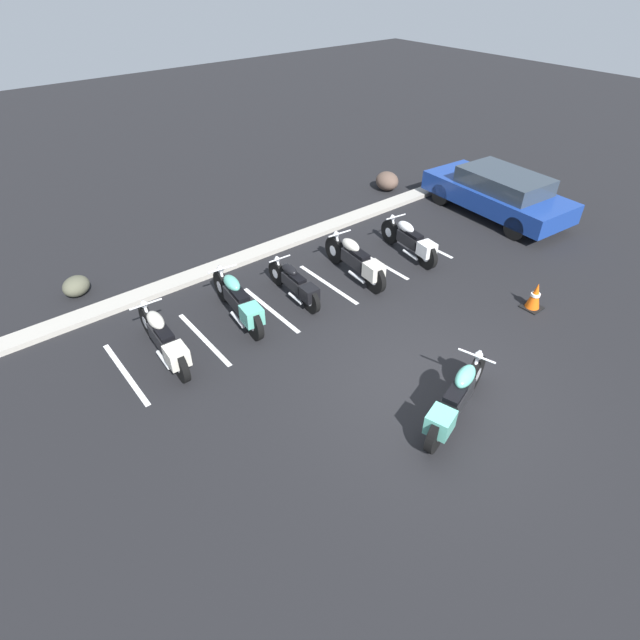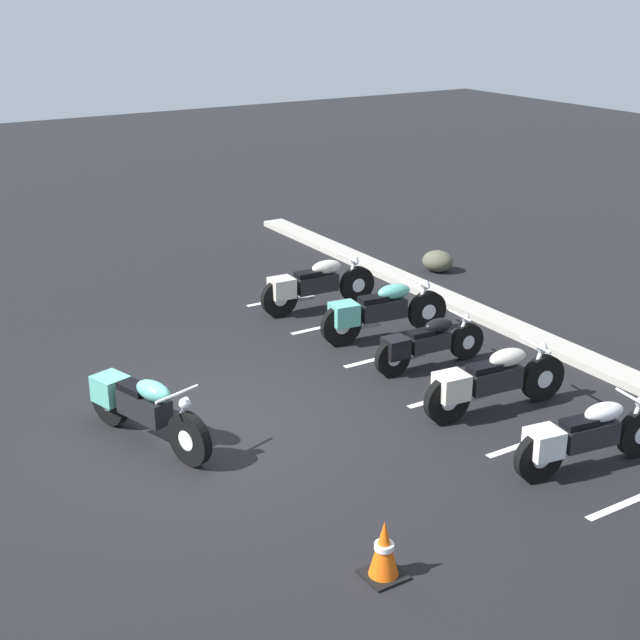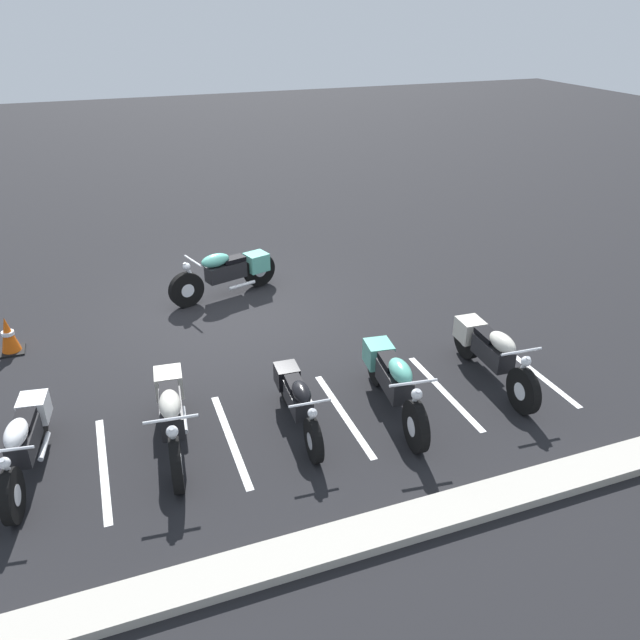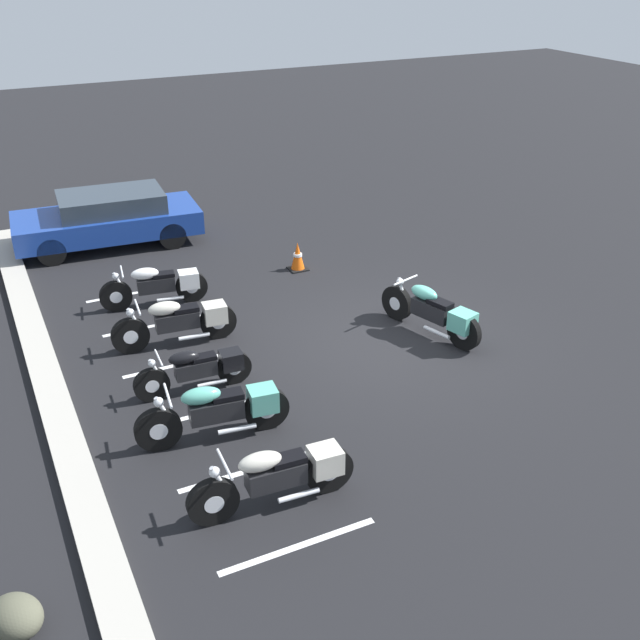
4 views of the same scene
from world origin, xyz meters
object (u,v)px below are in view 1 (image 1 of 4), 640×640
at_px(landscape_rock_0, 387,181).
at_px(landscape_rock_1, 76,286).
at_px(parked_bike_3, 357,261).
at_px(parked_bike_2, 295,284).
at_px(traffic_cone, 535,297).
at_px(parked_bike_0, 164,340).
at_px(car_blue, 498,192).
at_px(motorcycle_teal_featured, 456,399).
at_px(parked_bike_4, 411,241).
at_px(parked_bike_1, 239,301).

height_order(landscape_rock_0, landscape_rock_1, landscape_rock_0).
bearing_deg(parked_bike_3, landscape_rock_0, -46.73).
height_order(parked_bike_2, traffic_cone, parked_bike_2).
bearing_deg(landscape_rock_0, parked_bike_0, -160.21).
bearing_deg(landscape_rock_1, car_blue, -17.07).
xyz_separation_m(motorcycle_teal_featured, traffic_cone, (3.95, 0.99, -0.18)).
height_order(parked_bike_2, landscape_rock_1, parked_bike_2).
height_order(parked_bike_4, landscape_rock_0, parked_bike_4).
bearing_deg(parked_bike_1, motorcycle_teal_featured, -157.48).
xyz_separation_m(motorcycle_teal_featured, parked_bike_1, (-1.30, 4.63, 0.00)).
xyz_separation_m(parked_bike_2, parked_bike_4, (3.42, -0.27, 0.04)).
xyz_separation_m(parked_bike_0, parked_bike_3, (4.79, -0.10, 0.00)).
height_order(parked_bike_2, car_blue, car_blue).
bearing_deg(parked_bike_3, parked_bike_1, 89.84).
bearing_deg(motorcycle_teal_featured, parked_bike_4, 33.71).
distance_m(parked_bike_2, landscape_rock_1, 5.00).
distance_m(parked_bike_1, parked_bike_2, 1.39).
xyz_separation_m(parked_bike_3, landscape_rock_0, (4.41, 3.42, -0.19)).
bearing_deg(landscape_rock_0, parked_bike_1, -157.34).
bearing_deg(parked_bike_0, motorcycle_teal_featured, -142.45).
xyz_separation_m(parked_bike_1, parked_bike_3, (3.04, -0.30, -0.01)).
bearing_deg(landscape_rock_0, motorcycle_teal_featured, -128.52).
distance_m(parked_bike_2, car_blue, 7.25).
bearing_deg(car_blue, traffic_cone, 139.73).
bearing_deg(traffic_cone, motorcycle_teal_featured, -165.94).
bearing_deg(parked_bike_2, motorcycle_teal_featured, -178.10).
height_order(motorcycle_teal_featured, landscape_rock_0, motorcycle_teal_featured).
xyz_separation_m(car_blue, landscape_rock_1, (-11.01, 3.38, -0.46)).
bearing_deg(landscape_rock_1, traffic_cone, -41.75).
relative_size(motorcycle_teal_featured, parked_bike_4, 1.05).
bearing_deg(parked_bike_4, landscape_rock_0, -28.73).
bearing_deg(landscape_rock_1, parked_bike_4, -26.30).
height_order(parked_bike_2, landscape_rock_0, parked_bike_2).
bearing_deg(parked_bike_2, car_blue, -87.76).
height_order(parked_bike_3, landscape_rock_1, parked_bike_3).
height_order(parked_bike_3, traffic_cone, parked_bike_3).
height_order(motorcycle_teal_featured, parked_bike_0, motorcycle_teal_featured).
xyz_separation_m(landscape_rock_0, traffic_cone, (-2.21, -6.75, 0.01)).
height_order(motorcycle_teal_featured, parked_bike_2, motorcycle_teal_featured).
relative_size(car_blue, landscape_rock_1, 6.90).
bearing_deg(landscape_rock_0, traffic_cone, -108.15).
bearing_deg(parked_bike_0, parked_bike_4, -88.60).
xyz_separation_m(parked_bike_2, car_blue, (7.24, -0.10, 0.27)).
distance_m(parked_bike_4, landscape_rock_0, 4.39).
xyz_separation_m(parked_bike_2, traffic_cone, (3.86, -3.53, -0.11)).
distance_m(landscape_rock_1, traffic_cone, 10.22).
xyz_separation_m(parked_bike_0, parked_bike_1, (1.75, 0.20, 0.01)).
distance_m(motorcycle_teal_featured, parked_bike_4, 5.51).
xyz_separation_m(landscape_rock_1, traffic_cone, (7.63, -6.81, 0.08)).
distance_m(landscape_rock_0, landscape_rock_1, 9.84).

